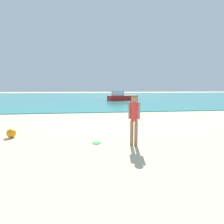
# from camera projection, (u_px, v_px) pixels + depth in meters

# --- Properties ---
(water) EXTENTS (160.00, 60.00, 0.06)m
(water) POSITION_uv_depth(u_px,v_px,m) (93.00, 96.00, 43.25)
(water) COLOR teal
(water) RESTS_ON ground
(person_standing) EXTENTS (0.35, 0.23, 1.70)m
(person_standing) POSITION_uv_depth(u_px,v_px,m) (134.00, 117.00, 5.79)
(person_standing) COLOR #936B4C
(person_standing) RESTS_ON ground
(frisbee) EXTENTS (0.28, 0.28, 0.03)m
(frisbee) POSITION_uv_depth(u_px,v_px,m) (97.00, 143.00, 6.15)
(frisbee) COLOR green
(frisbee) RESTS_ON ground
(boat_near) EXTENTS (4.87, 2.74, 1.58)m
(boat_near) POSITION_uv_depth(u_px,v_px,m) (122.00, 97.00, 27.31)
(boat_near) COLOR red
(boat_near) RESTS_ON water
(beach_ball) EXTENTS (0.35, 0.35, 0.35)m
(beach_ball) POSITION_uv_depth(u_px,v_px,m) (11.00, 133.00, 6.84)
(beach_ball) COLOR orange
(beach_ball) RESTS_ON ground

